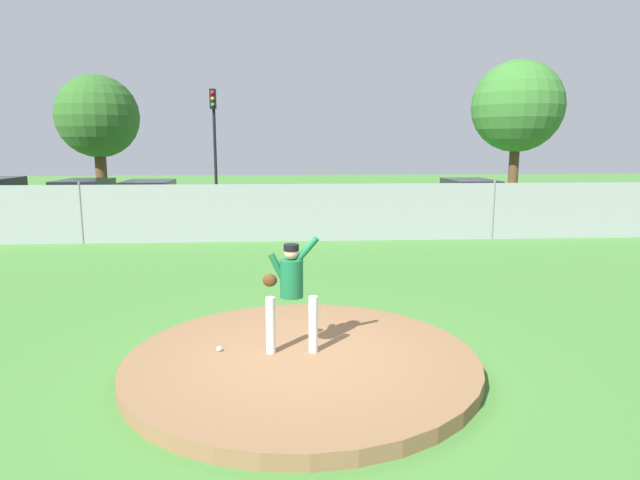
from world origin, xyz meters
The scene contains 13 objects.
ground_plane centered at (0.00, 6.00, 0.00)m, with size 80.00×80.00×0.00m, color #427A33.
asphalt_strip centered at (0.00, 14.50, 0.00)m, with size 44.00×7.00×0.01m, color #2B2B2D.
pitchers_mound centered at (0.00, 0.00, 0.10)m, with size 4.89×4.89×0.20m, color brown.
pitcher_youth centered at (-0.14, 0.13, 1.16)m, with size 0.78×0.32×1.67m.
baseball centered at (-1.16, 0.23, 0.23)m, with size 0.07×0.07×0.07m, color white.
chainlink_fence centered at (0.00, 10.00, 0.91)m, with size 32.61×0.07×1.93m.
parked_car_slate centered at (7.18, 14.26, 0.80)m, with size 2.00×4.77×1.65m.
parked_car_silver centered at (-5.42, 14.04, 0.80)m, with size 2.04×4.18×1.67m.
parked_car_charcoal centered at (-8.01, 14.54, 0.81)m, with size 1.96×4.63×1.69m.
traffic_cone_orange centered at (-3.48, 13.07, 0.26)m, with size 0.40×0.40×0.55m.
traffic_light_near centered at (-3.47, 18.90, 3.72)m, with size 0.28×0.46×5.52m.
tree_broad_right centered at (-9.53, 21.39, 4.35)m, with size 4.07×4.07×6.42m.
tree_slender_far centered at (12.36, 22.40, 5.00)m, with size 4.90×4.90×7.48m.
Camera 1 is at (-0.20, -7.19, 3.12)m, focal length 30.70 mm.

